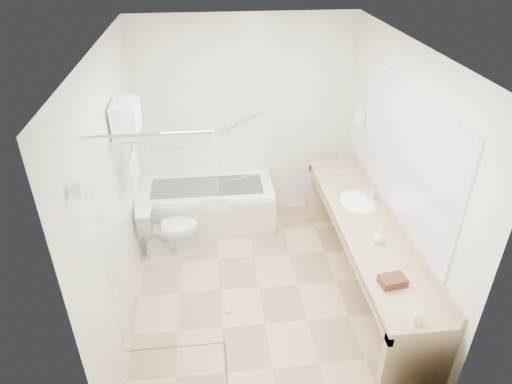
{
  "coord_description": "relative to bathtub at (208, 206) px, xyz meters",
  "views": [
    {
      "loc": [
        -0.42,
        -3.61,
        3.35
      ],
      "look_at": [
        0.0,
        0.3,
        1.0
      ],
      "focal_mm": 32.0,
      "sensor_mm": 36.0,
      "label": 1
    }
  ],
  "objects": [
    {
      "name": "floor",
      "position": [
        0.5,
        -1.24,
        -0.28
      ],
      "size": [
        3.2,
        3.2,
        0.0
      ],
      "primitive_type": "plane",
      "color": "tan",
      "rests_on": "ground"
    },
    {
      "name": "ceiling",
      "position": [
        0.5,
        -1.24,
        2.22
      ],
      "size": [
        2.6,
        3.2,
        0.1
      ],
      "primitive_type": "cube",
      "color": "white",
      "rests_on": "wall_back"
    },
    {
      "name": "wall_back",
      "position": [
        0.5,
        0.36,
        0.97
      ],
      "size": [
        2.6,
        0.1,
        2.5
      ],
      "primitive_type": "cube",
      "color": "silver",
      "rests_on": "ground"
    },
    {
      "name": "wall_front",
      "position": [
        0.5,
        -2.84,
        0.97
      ],
      "size": [
        2.6,
        0.1,
        2.5
      ],
      "primitive_type": "cube",
      "color": "silver",
      "rests_on": "ground"
    },
    {
      "name": "wall_left",
      "position": [
        -0.8,
        -1.24,
        0.97
      ],
      "size": [
        0.1,
        3.2,
        2.5
      ],
      "primitive_type": "cube",
      "color": "silver",
      "rests_on": "ground"
    },
    {
      "name": "wall_right",
      "position": [
        1.8,
        -1.24,
        0.97
      ],
      "size": [
        0.1,
        3.2,
        2.5
      ],
      "primitive_type": "cube",
      "color": "silver",
      "rests_on": "ground"
    },
    {
      "name": "bathtub",
      "position": [
        0.0,
        0.0,
        0.0
      ],
      "size": [
        1.6,
        0.73,
        0.59
      ],
      "color": "white",
      "rests_on": "floor"
    },
    {
      "name": "grab_bar_short",
      "position": [
        -0.45,
        0.32,
        0.67
      ],
      "size": [
        0.4,
        0.03,
        0.03
      ],
      "primitive_type": "cylinder",
      "rotation": [
        0.0,
        1.57,
        0.0
      ],
      "color": "silver",
      "rests_on": "wall_back"
    },
    {
      "name": "grab_bar_long",
      "position": [
        0.45,
        0.32,
        0.97
      ],
      "size": [
        0.53,
        0.03,
        0.33
      ],
      "primitive_type": "cylinder",
      "rotation": [
        0.0,
        1.05,
        0.0
      ],
      "color": "silver",
      "rests_on": "wall_back"
    },
    {
      "name": "shower_enclosure",
      "position": [
        -0.13,
        -2.16,
        0.79
      ],
      "size": [
        0.96,
        0.91,
        2.11
      ],
      "color": "silver",
      "rests_on": "floor"
    },
    {
      "name": "towel_shelf",
      "position": [
        -0.67,
        -0.89,
        1.48
      ],
      "size": [
        0.24,
        0.55,
        0.81
      ],
      "color": "silver",
      "rests_on": "wall_left"
    },
    {
      "name": "vanity_counter",
      "position": [
        1.52,
        -1.39,
        0.36
      ],
      "size": [
        0.55,
        2.7,
        0.95
      ],
      "color": "tan",
      "rests_on": "floor"
    },
    {
      "name": "sink",
      "position": [
        1.55,
        -0.99,
        0.54
      ],
      "size": [
        0.4,
        0.52,
        0.14
      ],
      "primitive_type": "ellipsoid",
      "color": "white",
      "rests_on": "vanity_counter"
    },
    {
      "name": "faucet",
      "position": [
        1.7,
        -0.99,
        0.65
      ],
      "size": [
        0.03,
        0.03,
        0.14
      ],
      "primitive_type": "cylinder",
      "color": "silver",
      "rests_on": "vanity_counter"
    },
    {
      "name": "mirror",
      "position": [
        1.79,
        -1.39,
        1.27
      ],
      "size": [
        0.02,
        2.0,
        1.2
      ],
      "primitive_type": "cube",
      "color": "silver",
      "rests_on": "wall_right"
    },
    {
      "name": "hairdryer_unit",
      "position": [
        1.75,
        -0.19,
        1.17
      ],
      "size": [
        0.08,
        0.1,
        0.18
      ],
      "primitive_type": "cube",
      "color": "silver",
      "rests_on": "wall_right"
    },
    {
      "name": "toilet",
      "position": [
        -0.45,
        -0.54,
        0.06
      ],
      "size": [
        0.73,
        0.46,
        0.68
      ],
      "primitive_type": "imported",
      "rotation": [
        0.0,
        0.0,
        1.68
      ],
      "color": "white",
      "rests_on": "floor"
    },
    {
      "name": "amenity_basket",
      "position": [
        1.45,
        -2.23,
        0.61
      ],
      "size": [
        0.22,
        0.17,
        0.07
      ],
      "primitive_type": "cube",
      "rotation": [
        0.0,
        0.0,
        0.15
      ],
      "color": "#4D2A1B",
      "rests_on": "vanity_counter"
    },
    {
      "name": "soap_bottle_a",
      "position": [
        1.48,
        -2.64,
        0.6
      ],
      "size": [
        0.07,
        0.13,
        0.06
      ],
      "primitive_type": "imported",
      "rotation": [
        0.0,
        0.0,
        -0.13
      ],
      "color": "silver",
      "rests_on": "vanity_counter"
    },
    {
      "name": "soap_bottle_b",
      "position": [
        1.52,
        -1.69,
        0.63
      ],
      "size": [
        0.14,
        0.16,
        0.1
      ],
      "primitive_type": "imported",
      "rotation": [
        0.0,
        0.0,
        -0.31
      ],
      "color": "silver",
      "rests_on": "vanity_counter"
    },
    {
      "name": "water_bottle_left",
      "position": [
        1.58,
        -0.18,
        0.67
      ],
      "size": [
        0.06,
        0.06,
        0.2
      ],
      "rotation": [
        0.0,
        0.0,
        -0.15
      ],
      "color": "silver",
      "rests_on": "vanity_counter"
    },
    {
      "name": "water_bottle_mid",
      "position": [
        1.38,
        -0.66,
        0.65
      ],
      "size": [
        0.05,
        0.05,
        0.17
      ],
      "rotation": [
        0.0,
        0.0,
        0.15
      ],
      "color": "silver",
      "rests_on": "vanity_counter"
    },
    {
      "name": "water_bottle_right",
      "position": [
        1.42,
        -0.73,
        0.66
      ],
      "size": [
        0.06,
        0.06,
        0.19
      ],
      "rotation": [
        0.0,
        0.0,
        -0.09
      ],
      "color": "silver",
      "rests_on": "vanity_counter"
    },
    {
      "name": "drinking_glass_near",
      "position": [
        1.32,
        -0.21,
        0.62
      ],
      "size": [
        0.07,
        0.07,
        0.08
      ],
      "primitive_type": "cylinder",
      "rotation": [
        0.0,
        0.0,
        -0.15
      ],
      "color": "silver",
      "rests_on": "vanity_counter"
    },
    {
      "name": "drinking_glass_far",
      "position": [
        1.44,
        -1.08,
        0.62
      ],
      "size": [
        0.07,
        0.07,
        0.08
      ],
      "primitive_type": "cylinder",
      "rotation": [
        0.0,
        0.0,
        0.13
      ],
      "color": "silver",
      "rests_on": "vanity_counter"
    }
  ]
}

